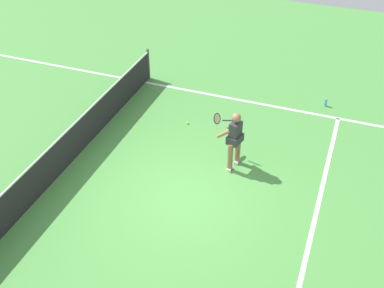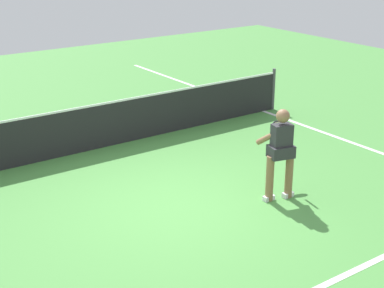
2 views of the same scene
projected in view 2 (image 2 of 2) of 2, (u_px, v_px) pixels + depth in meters
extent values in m
plane|color=#4C9342|center=(182.00, 205.00, 9.44)|extent=(27.15, 27.15, 0.00)
cube|color=white|center=(366.00, 147.00, 11.91)|extent=(0.10, 18.88, 0.01)
cylinder|color=#4C4C51|center=(273.00, 89.00, 14.30)|extent=(0.08, 0.08, 1.02)
cube|color=#232326|center=(94.00, 128.00, 11.68)|extent=(9.65, 0.02, 0.90)
cube|color=white|center=(93.00, 106.00, 11.52)|extent=(9.65, 0.02, 0.04)
cylinder|color=#8C6647|center=(270.00, 179.00, 9.47)|extent=(0.13, 0.13, 0.78)
cylinder|color=#8C6647|center=(289.00, 175.00, 9.59)|extent=(0.13, 0.13, 0.78)
cube|color=white|center=(269.00, 198.00, 9.59)|extent=(0.20, 0.10, 0.08)
cube|color=white|center=(288.00, 195.00, 9.72)|extent=(0.20, 0.10, 0.08)
cube|color=#2D2D33|center=(282.00, 140.00, 9.31)|extent=(0.36, 0.27, 0.52)
cube|color=#2D2D33|center=(281.00, 151.00, 9.38)|extent=(0.46, 0.37, 0.20)
sphere|color=#8C6647|center=(283.00, 116.00, 9.17)|extent=(0.22, 0.22, 0.22)
cylinder|color=#8C6647|center=(269.00, 137.00, 9.38)|extent=(0.18, 0.49, 0.37)
cylinder|color=#8C6647|center=(285.00, 135.00, 9.48)|extent=(0.37, 0.43, 0.37)
cylinder|color=black|center=(287.00, 130.00, 9.80)|extent=(0.11, 0.29, 0.14)
torus|color=black|center=(278.00, 129.00, 10.08)|extent=(0.30, 0.18, 0.28)
cylinder|color=beige|center=(278.00, 129.00, 10.08)|extent=(0.25, 0.15, 0.23)
sphere|color=#D1E533|center=(269.00, 149.00, 11.73)|extent=(0.07, 0.07, 0.07)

